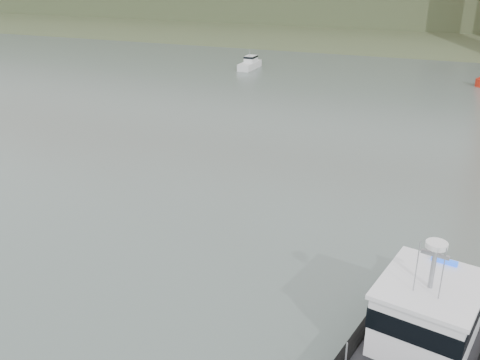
# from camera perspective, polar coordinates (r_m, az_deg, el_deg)

# --- Properties ---
(ground) EXTENTS (400.00, 400.00, 0.00)m
(ground) POSITION_cam_1_polar(r_m,az_deg,el_deg) (28.46, -3.67, -10.19)
(ground) COLOR #54645D
(ground) RESTS_ON ground
(patrol_boat) EXTENTS (7.16, 13.24, 6.09)m
(patrol_boat) POSITION_cam_1_polar(r_m,az_deg,el_deg) (23.03, 18.75, -15.88)
(patrol_boat) COLOR black
(patrol_boat) RESTS_ON ground
(motorboat) EXTENTS (1.96, 5.39, 2.93)m
(motorboat) POSITION_cam_1_polar(r_m,az_deg,el_deg) (81.54, 1.07, 12.30)
(motorboat) COLOR silver
(motorboat) RESTS_ON ground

